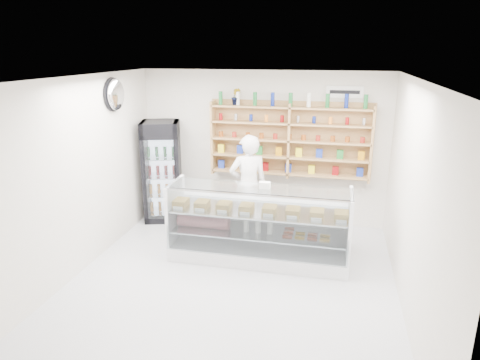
# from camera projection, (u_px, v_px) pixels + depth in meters

# --- Properties ---
(room) EXTENTS (5.00, 5.00, 5.00)m
(room) POSITION_uv_depth(u_px,v_px,m) (230.00, 189.00, 5.55)
(room) COLOR #B9B9BE
(room) RESTS_ON ground
(display_counter) EXTENTS (2.73, 0.81, 1.19)m
(display_counter) POSITION_uv_depth(u_px,v_px,m) (259.00, 239.00, 6.60)
(display_counter) COLOR white
(display_counter) RESTS_ON floor
(shop_worker) EXTENTS (0.77, 0.65, 1.80)m
(shop_worker) POSITION_uv_depth(u_px,v_px,m) (248.00, 186.00, 7.32)
(shop_worker) COLOR silver
(shop_worker) RESTS_ON floor
(drinks_cooler) EXTENTS (0.84, 0.83, 1.89)m
(drinks_cooler) POSITION_uv_depth(u_px,v_px,m) (162.00, 171.00, 8.05)
(drinks_cooler) COLOR black
(drinks_cooler) RESTS_ON floor
(wall_shelving) EXTENTS (2.84, 0.28, 1.33)m
(wall_shelving) POSITION_uv_depth(u_px,v_px,m) (289.00, 141.00, 7.57)
(wall_shelving) COLOR tan
(wall_shelving) RESTS_ON back_wall
(potted_plant) EXTENTS (0.17, 0.14, 0.30)m
(potted_plant) POSITION_uv_depth(u_px,v_px,m) (236.00, 97.00, 7.55)
(potted_plant) COLOR #1E6626
(potted_plant) RESTS_ON wall_shelving
(security_mirror) EXTENTS (0.15, 0.50, 0.50)m
(security_mirror) POSITION_uv_depth(u_px,v_px,m) (116.00, 95.00, 6.82)
(security_mirror) COLOR silver
(security_mirror) RESTS_ON left_wall
(wall_sign) EXTENTS (0.62, 0.03, 0.20)m
(wall_sign) POSITION_uv_depth(u_px,v_px,m) (345.00, 92.00, 7.25)
(wall_sign) COLOR white
(wall_sign) RESTS_ON back_wall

